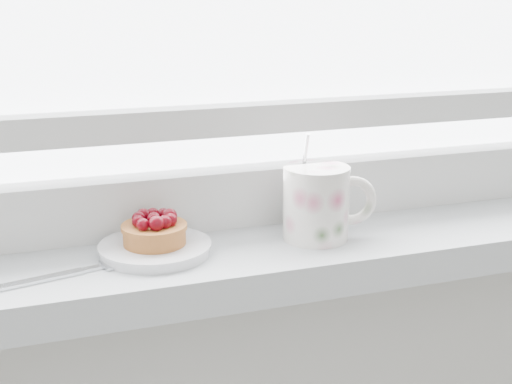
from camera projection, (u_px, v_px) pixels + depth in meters
name	position (u px, v px, depth m)	size (l,w,h in m)	color
saucer	(155.00, 249.00, 0.78)	(0.12, 0.12, 0.01)	silver
raspberry_tart	(155.00, 230.00, 0.78)	(0.07, 0.07, 0.04)	brown
floral_mug	(319.00, 201.00, 0.82)	(0.12, 0.09, 0.12)	white
fork	(66.00, 274.00, 0.72)	(0.21, 0.07, 0.00)	silver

